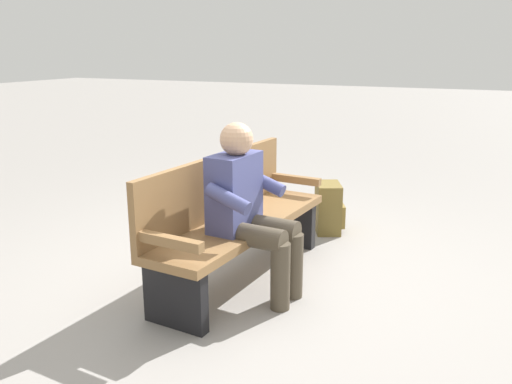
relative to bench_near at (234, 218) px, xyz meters
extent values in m
plane|color=gray|center=(0.01, 0.07, -0.46)|extent=(40.00, 40.00, 0.00)
cube|color=olive|center=(0.01, 0.07, -0.04)|extent=(1.83, 0.62, 0.06)
cube|color=olive|center=(-0.01, -0.14, 0.22)|extent=(1.80, 0.19, 0.45)
cube|color=olive|center=(-0.84, 0.14, 0.11)|extent=(0.10, 0.48, 0.06)
cube|color=olive|center=(0.85, 0.00, 0.11)|extent=(0.10, 0.48, 0.06)
cube|color=black|center=(-0.79, 0.13, -0.26)|extent=(0.11, 0.44, 0.39)
cube|color=black|center=(0.80, 0.01, -0.26)|extent=(0.11, 0.44, 0.39)
cube|color=#474C84|center=(0.20, 0.11, 0.25)|extent=(0.42, 0.25, 0.52)
sphere|color=tan|center=(0.20, 0.13, 0.61)|extent=(0.22, 0.22, 0.22)
cylinder|color=#4C4233|center=(0.11, 0.32, 0.01)|extent=(0.18, 0.43, 0.15)
cylinder|color=#4C4233|center=(0.31, 0.31, 0.01)|extent=(0.18, 0.43, 0.15)
cylinder|color=#4C4233|center=(0.13, 0.51, -0.23)|extent=(0.13, 0.13, 0.45)
cylinder|color=#4C4233|center=(0.33, 0.50, -0.23)|extent=(0.13, 0.13, 0.45)
cylinder|color=#474C84|center=(-0.04, 0.22, 0.28)|extent=(0.11, 0.32, 0.18)
cylinder|color=#474C84|center=(0.44, 0.19, 0.28)|extent=(0.11, 0.32, 0.18)
cube|color=brown|center=(-1.26, 0.32, -0.23)|extent=(0.39, 0.33, 0.45)
cube|color=olive|center=(-1.31, 0.43, -0.30)|extent=(0.22, 0.13, 0.20)
camera|label=1|loc=(3.27, 1.68, 1.19)|focal=37.52mm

